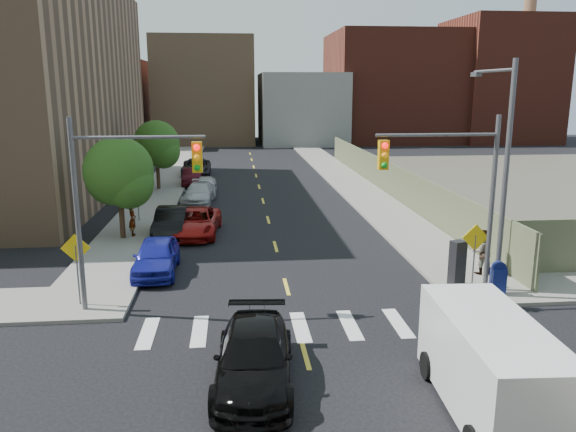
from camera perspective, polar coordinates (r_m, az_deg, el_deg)
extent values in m
plane|color=black|center=(15.90, 2.69, -17.09)|extent=(160.00, 160.00, 0.00)
cube|color=gray|center=(55.97, -11.39, 4.54)|extent=(3.50, 73.00, 0.15)
cube|color=gray|center=(56.54, 4.49, 4.83)|extent=(3.50, 73.00, 0.15)
cube|color=#5D6244|center=(43.73, 9.97, 3.88)|extent=(0.12, 44.00, 2.50)
cube|color=#592319|center=(85.99, -19.34, 10.87)|extent=(14.00, 18.00, 12.00)
cube|color=#8C6B4C|center=(85.72, -8.40, 12.44)|extent=(14.00, 16.00, 15.00)
cube|color=gray|center=(84.28, 1.31, 10.87)|extent=(12.00, 16.00, 10.00)
cube|color=#592319|center=(88.93, 10.38, 12.70)|extent=(18.00, 18.00, 16.00)
cube|color=#592319|center=(92.72, 20.55, 12.73)|extent=(14.00, 16.00, 18.00)
cylinder|color=#8C6B4C|center=(94.71, 23.06, 15.55)|extent=(1.80, 1.80, 28.00)
cylinder|color=#59595E|center=(20.84, -20.60, -0.25)|extent=(0.18, 0.18, 7.00)
cylinder|color=#59595E|center=(19.95, -14.93, 7.74)|extent=(4.50, 0.12, 0.12)
cube|color=#E5A50C|center=(19.80, -9.21, 5.93)|extent=(0.35, 0.30, 1.05)
cylinder|color=#59595E|center=(22.27, 19.95, 0.60)|extent=(0.18, 0.18, 7.00)
cylinder|color=#59595E|center=(21.00, 14.93, 7.98)|extent=(4.50, 0.12, 0.12)
cube|color=#E5A50C|center=(20.47, 9.66, 6.14)|extent=(0.35, 0.30, 1.05)
cylinder|color=#59595E|center=(22.84, 21.20, 3.35)|extent=(0.20, 0.20, 9.00)
cylinder|color=#59595E|center=(24.12, 20.17, 13.69)|extent=(0.12, 3.50, 0.12)
cube|color=#59595E|center=(25.57, 18.59, 13.49)|extent=(0.25, 0.60, 0.18)
cylinder|color=#59595E|center=(21.99, -20.55, -5.82)|extent=(0.06, 0.06, 2.40)
cube|color=yellow|center=(21.68, -20.78, -3.06)|extent=(1.06, 0.04, 1.06)
cylinder|color=#59595E|center=(23.15, 18.32, -4.72)|extent=(0.06, 0.06, 2.40)
cube|color=yellow|center=(22.85, 18.51, -2.09)|extent=(1.06, 0.04, 1.06)
cylinder|color=#59595E|center=(34.77, -14.98, 1.26)|extent=(0.06, 0.06, 2.40)
cube|color=yellow|center=(34.57, -15.09, 3.04)|extent=(1.06, 0.04, 1.06)
cylinder|color=#332114|center=(30.93, -16.53, -0.02)|extent=(0.28, 0.28, 2.64)
sphere|color=#1E4714|center=(30.51, -16.81, 4.38)|extent=(3.60, 3.60, 3.60)
sphere|color=#1E4714|center=(30.21, -15.92, 3.20)|extent=(2.64, 2.64, 2.64)
sphere|color=#1E4714|center=(31.04, -17.35, 3.69)|extent=(2.88, 2.88, 2.88)
cylinder|color=#332114|center=(45.50, -13.06, 4.17)|extent=(0.28, 0.28, 2.64)
sphere|color=#1E4714|center=(45.22, -13.21, 7.18)|extent=(3.60, 3.60, 3.60)
sphere|color=#1E4714|center=(44.92, -12.58, 6.41)|extent=(2.64, 2.64, 2.64)
sphere|color=#1E4714|center=(45.71, -13.62, 6.69)|extent=(2.88, 2.88, 2.88)
imported|color=#1C219C|center=(25.19, -13.24, -4.02)|extent=(1.85, 4.52, 1.53)
imported|color=black|center=(31.37, -11.74, -0.60)|extent=(1.78, 4.75, 1.55)
imported|color=maroon|center=(31.25, -9.37, -0.63)|extent=(2.83, 5.46, 1.47)
imported|color=#AFB2B7|center=(39.94, -9.02, 2.29)|extent=(2.49, 5.09, 1.43)
imported|color=silver|center=(43.71, -8.32, 3.15)|extent=(1.59, 3.91, 1.33)
imported|color=#3A0B12|center=(47.68, -9.68, 3.97)|extent=(1.52, 4.33, 1.43)
imported|color=#222127|center=(52.70, -9.30, 4.90)|extent=(2.72, 5.70, 1.57)
imported|color=black|center=(15.82, -3.46, -14.16)|extent=(2.50, 5.32, 1.50)
cube|color=white|center=(15.11, 19.88, -14.02)|extent=(2.34, 5.48, 2.27)
cube|color=black|center=(16.73, 17.28, -9.98)|extent=(1.97, 1.34, 0.93)
cylinder|color=black|center=(16.68, 14.07, -14.54)|extent=(0.33, 0.80, 0.79)
cylinder|color=black|center=(17.33, 20.50, -13.92)|extent=(0.33, 0.80, 0.79)
cube|color=navy|center=(23.21, 20.55, -6.23)|extent=(0.58, 0.47, 1.03)
cylinder|color=navy|center=(23.05, 20.65, -4.97)|extent=(0.55, 0.30, 0.53)
cube|color=black|center=(23.58, 16.81, -4.61)|extent=(0.67, 0.61, 1.85)
imported|color=gray|center=(31.31, -15.51, -0.39)|extent=(0.48, 0.66, 1.71)
imported|color=gray|center=(25.36, 19.12, -3.45)|extent=(0.96, 0.76, 1.94)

